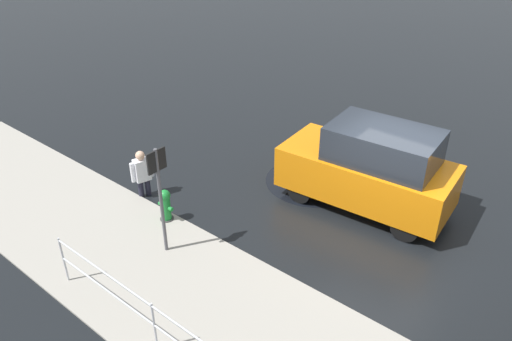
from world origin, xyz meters
The scene contains 6 objects.
ground_plane centered at (0.00, 0.00, 0.00)m, with size 60.00×60.00×0.00m, color black.
moving_hatchback centered at (0.78, -0.54, 1.03)m, with size 4.02×1.99×2.06m.
fire_hydrant centered at (3.98, 2.83, 0.40)m, with size 0.42×0.31×0.80m.
pedestrian centered at (5.17, 2.47, 0.68)m, with size 0.33×0.55×1.22m.
sign_post centered at (3.18, 3.56, 1.58)m, with size 0.07×0.44×2.40m.
puddle_patch centered at (2.36, -0.69, 0.00)m, with size 2.43×2.43×0.01m, color black.
Camera 1 is at (-3.37, 8.68, 6.70)m, focal length 35.00 mm.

